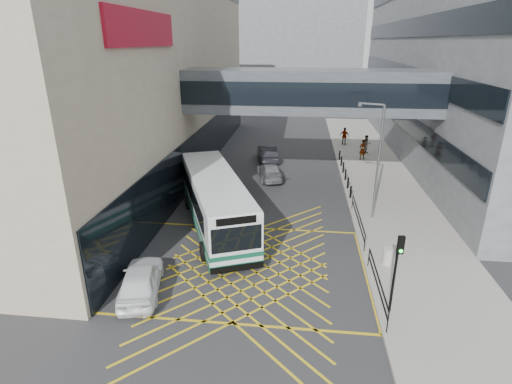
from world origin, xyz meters
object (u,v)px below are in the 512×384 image
(litter_bin, at_px, (388,256))
(pedestrian_b, at_px, (366,144))
(bus, at_px, (215,200))
(car_white, at_px, (141,279))
(pedestrian_c, at_px, (345,136))
(car_silver, at_px, (270,171))
(street_lamp, at_px, (376,155))
(pedestrian_a, at_px, (362,149))
(car_dark, at_px, (267,153))
(traffic_light, at_px, (397,263))

(litter_bin, height_order, pedestrian_b, pedestrian_b)
(bus, relative_size, car_white, 2.60)
(car_white, distance_m, pedestrian_c, 31.29)
(bus, distance_m, car_silver, 9.94)
(street_lamp, xyz_separation_m, pedestrian_b, (1.97, 16.07, -3.23))
(bus, height_order, pedestrian_c, bus)
(car_white, relative_size, pedestrian_a, 2.38)
(litter_bin, xyz_separation_m, pedestrian_a, (1.25, 19.63, 0.53))
(pedestrian_a, relative_size, pedestrian_b, 1.06)
(bus, relative_size, pedestrian_a, 6.19)
(car_dark, xyz_separation_m, pedestrian_b, (9.80, 3.39, 0.30))
(car_dark, bearing_deg, pedestrian_c, -150.22)
(litter_bin, bearing_deg, pedestrian_c, 89.82)
(car_white, xyz_separation_m, car_dark, (3.82, 22.26, 0.04))
(car_silver, relative_size, street_lamp, 0.60)
(car_white, height_order, pedestrian_a, pedestrian_a)
(litter_bin, xyz_separation_m, pedestrian_c, (0.08, 25.33, 0.51))
(pedestrian_b, bearing_deg, car_silver, -151.53)
(car_silver, bearing_deg, car_white, 62.00)
(pedestrian_b, xyz_separation_m, pedestrian_c, (-1.88, 3.35, 0.03))
(bus, distance_m, pedestrian_a, 19.35)
(bus, xyz_separation_m, street_lamp, (9.75, 2.18, 2.52))
(bus, relative_size, pedestrian_c, 6.35)
(pedestrian_a, bearing_deg, bus, 28.95)
(bus, bearing_deg, pedestrian_c, 43.44)
(car_dark, height_order, pedestrian_a, pedestrian_a)
(car_silver, distance_m, litter_bin, 15.06)
(street_lamp, bearing_deg, bus, -146.32)
(car_dark, distance_m, pedestrian_c, 10.40)
(litter_bin, bearing_deg, street_lamp, 90.09)
(bus, distance_m, traffic_light, 11.99)
(car_white, distance_m, litter_bin, 12.22)
(car_white, bearing_deg, bus, -117.53)
(car_dark, height_order, pedestrian_b, pedestrian_b)
(traffic_light, bearing_deg, bus, 132.17)
(car_silver, xyz_separation_m, pedestrian_b, (9.11, 8.73, 0.40))
(street_lamp, xyz_separation_m, litter_bin, (0.01, -5.91, -3.71))
(car_white, xyz_separation_m, pedestrian_c, (11.73, 29.00, 0.37))
(pedestrian_b, relative_size, pedestrian_c, 0.97)
(car_white, bearing_deg, litter_bin, -175.71)
(traffic_light, distance_m, litter_bin, 4.46)
(pedestrian_a, bearing_deg, street_lamp, 58.42)
(car_dark, bearing_deg, street_lamp, 111.06)
(pedestrian_a, distance_m, pedestrian_b, 2.46)
(car_white, relative_size, pedestrian_c, 2.44)
(pedestrian_a, bearing_deg, pedestrian_c, -104.70)
(bus, relative_size, street_lamp, 1.65)
(car_dark, relative_size, pedestrian_c, 2.60)
(traffic_light, bearing_deg, pedestrian_a, 77.76)
(car_white, xyz_separation_m, pedestrian_b, (13.62, 25.65, 0.34))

